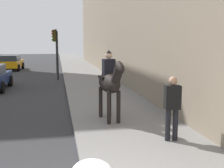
{
  "coord_description": "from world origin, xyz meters",
  "views": [
    {
      "loc": [
        -4.4,
        0.42,
        2.7
      ],
      "look_at": [
        4.0,
        -1.22,
        1.4
      ],
      "focal_mm": 44.84,
      "sensor_mm": 36.0,
      "label": 1
    }
  ],
  "objects_px": {
    "pedestrian_greeting": "(172,104)",
    "car_mid_lane": "(11,62)",
    "traffic_light_far_curb": "(55,44)",
    "mounted_horse_near": "(110,82)",
    "traffic_light_near_curb": "(56,47)"
  },
  "relations": [
    {
      "from": "pedestrian_greeting",
      "to": "traffic_light_far_curb",
      "type": "bearing_deg",
      "value": 16.31
    },
    {
      "from": "mounted_horse_near",
      "to": "pedestrian_greeting",
      "type": "height_order",
      "value": "mounted_horse_near"
    },
    {
      "from": "pedestrian_greeting",
      "to": "traffic_light_far_curb",
      "type": "height_order",
      "value": "traffic_light_far_curb"
    },
    {
      "from": "mounted_horse_near",
      "to": "car_mid_lane",
      "type": "bearing_deg",
      "value": -170.65
    },
    {
      "from": "car_mid_lane",
      "to": "traffic_light_far_curb",
      "type": "height_order",
      "value": "traffic_light_far_curb"
    },
    {
      "from": "pedestrian_greeting",
      "to": "traffic_light_far_curb",
      "type": "distance_m",
      "value": 18.01
    },
    {
      "from": "pedestrian_greeting",
      "to": "car_mid_lane",
      "type": "xyz_separation_m",
      "value": [
        21.35,
        7.24,
        -0.33
      ]
    },
    {
      "from": "traffic_light_near_curb",
      "to": "pedestrian_greeting",
      "type": "bearing_deg",
      "value": -167.78
    },
    {
      "from": "mounted_horse_near",
      "to": "traffic_light_near_curb",
      "type": "relative_size",
      "value": 0.67
    },
    {
      "from": "pedestrian_greeting",
      "to": "traffic_light_near_curb",
      "type": "height_order",
      "value": "traffic_light_near_curb"
    },
    {
      "from": "mounted_horse_near",
      "to": "car_mid_lane",
      "type": "height_order",
      "value": "mounted_horse_near"
    },
    {
      "from": "traffic_light_far_curb",
      "to": "pedestrian_greeting",
      "type": "bearing_deg",
      "value": -170.31
    },
    {
      "from": "mounted_horse_near",
      "to": "car_mid_lane",
      "type": "xyz_separation_m",
      "value": [
        19.19,
        6.01,
        -0.65
      ]
    },
    {
      "from": "traffic_light_near_curb",
      "to": "traffic_light_far_curb",
      "type": "xyz_separation_m",
      "value": [
        4.03,
        0.06,
        0.18
      ]
    },
    {
      "from": "mounted_horse_near",
      "to": "traffic_light_far_curb",
      "type": "bearing_deg",
      "value": 178.53
    }
  ]
}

